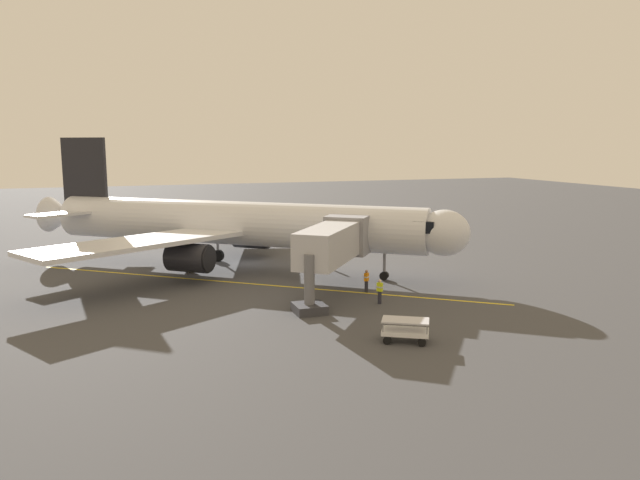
% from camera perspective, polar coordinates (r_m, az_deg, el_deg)
% --- Properties ---
extents(ground_plane, '(220.00, 220.00, 0.00)m').
position_cam_1_polar(ground_plane, '(55.92, -6.98, -2.24)').
color(ground_plane, '#424244').
extents(apron_lead_in_line, '(31.70, 24.77, 0.01)m').
position_cam_1_polar(apron_lead_in_line, '(48.04, -6.72, -4.12)').
color(apron_lead_in_line, yellow).
rests_on(apron_lead_in_line, ground).
extents(airplane, '(34.33, 31.76, 11.50)m').
position_cam_1_polar(airplane, '(53.24, -8.47, 1.52)').
color(airplane, silver).
rests_on(airplane, ground).
extents(jet_bridge, '(8.68, 10.19, 5.40)m').
position_cam_1_polar(jet_bridge, '(44.10, 1.45, -0.27)').
color(jet_bridge, '#B7B7BC').
rests_on(jet_bridge, ground).
extents(ground_crew_marshaller, '(0.46, 0.45, 1.71)m').
position_cam_1_polar(ground_crew_marshaller, '(44.90, 4.41, -3.87)').
color(ground_crew_marshaller, '#23232D').
rests_on(ground_crew_marshaller, ground).
extents(ground_crew_wing_walker, '(0.32, 0.44, 1.71)m').
position_cam_1_polar(ground_crew_wing_walker, '(53.60, 0.68, -1.70)').
color(ground_crew_wing_walker, '#23232D').
rests_on(ground_crew_wing_walker, ground).
extents(ground_crew_loader, '(0.43, 0.47, 1.71)m').
position_cam_1_polar(ground_crew_loader, '(41.89, 5.67, -4.84)').
color(ground_crew_loader, '#23232D').
rests_on(ground_crew_loader, ground).
extents(baggage_cart_near_nose, '(2.95, 2.51, 1.27)m').
position_cam_1_polar(baggage_cart_near_nose, '(34.34, 8.07, -8.45)').
color(baggage_cart_near_nose, white).
rests_on(baggage_cart_near_nose, ground).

